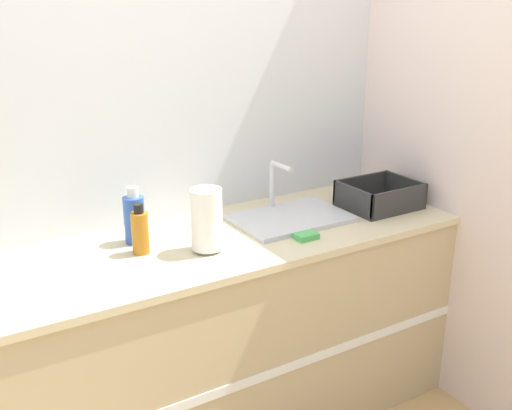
# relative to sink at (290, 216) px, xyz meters

# --- Properties ---
(wall_back) EXTENTS (4.40, 0.06, 2.60)m
(wall_back) POSITION_rel_sink_xyz_m (-0.34, 0.34, 0.39)
(wall_back) COLOR silver
(wall_back) RESTS_ON ground_plane
(wall_right) EXTENTS (0.06, 2.66, 2.60)m
(wall_right) POSITION_rel_sink_xyz_m (0.69, -0.02, 0.39)
(wall_right) COLOR silver
(wall_right) RESTS_ON ground_plane
(counter_cabinet) EXTENTS (2.02, 0.68, 0.89)m
(counter_cabinet) POSITION_rel_sink_xyz_m (-0.34, -0.02, -0.46)
(counter_cabinet) COLOR tan
(counter_cabinet) RESTS_ON ground_plane
(sink) EXTENTS (0.48, 0.34, 0.23)m
(sink) POSITION_rel_sink_xyz_m (0.00, 0.00, 0.00)
(sink) COLOR silver
(sink) RESTS_ON counter_cabinet
(paper_towel_roll) EXTENTS (0.12, 0.12, 0.24)m
(paper_towel_roll) POSITION_rel_sink_xyz_m (-0.46, -0.11, 0.11)
(paper_towel_roll) COLOR #4C4C51
(paper_towel_roll) RESTS_ON counter_cabinet
(dish_rack) EXTENTS (0.33, 0.27, 0.12)m
(dish_rack) POSITION_rel_sink_xyz_m (0.45, -0.07, 0.02)
(dish_rack) COLOR #2D2D2D
(dish_rack) RESTS_ON counter_cabinet
(bottle_blue) EXTENTS (0.08, 0.08, 0.23)m
(bottle_blue) POSITION_rel_sink_xyz_m (-0.66, 0.11, 0.08)
(bottle_blue) COLOR #2D56B7
(bottle_blue) RESTS_ON counter_cabinet
(bottle_amber) EXTENTS (0.06, 0.06, 0.19)m
(bottle_amber) POSITION_rel_sink_xyz_m (-0.68, -0.01, 0.07)
(bottle_amber) COLOR #B26B19
(bottle_amber) RESTS_ON counter_cabinet
(sponge) EXTENTS (0.09, 0.06, 0.02)m
(sponge) POSITION_rel_sink_xyz_m (-0.07, -0.22, -0.01)
(sponge) COLOR #4CB259
(sponge) RESTS_ON counter_cabinet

